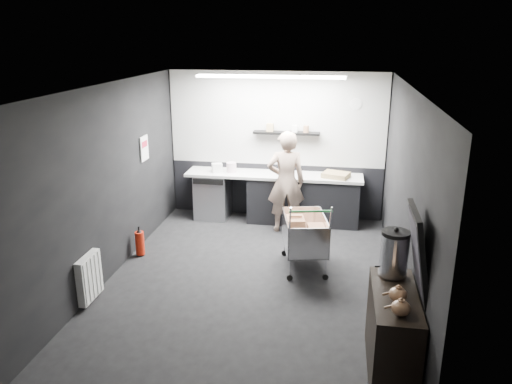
# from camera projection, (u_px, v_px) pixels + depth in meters

# --- Properties ---
(floor) EXTENTS (5.50, 5.50, 0.00)m
(floor) POSITION_uv_depth(u_px,v_px,m) (250.00, 281.00, 7.04)
(floor) COLOR black
(floor) RESTS_ON ground
(ceiling) EXTENTS (5.50, 5.50, 0.00)m
(ceiling) POSITION_uv_depth(u_px,v_px,m) (250.00, 87.00, 6.22)
(ceiling) COLOR silver
(ceiling) RESTS_ON wall_back
(wall_back) EXTENTS (5.50, 0.00, 5.50)m
(wall_back) POSITION_uv_depth(u_px,v_px,m) (276.00, 146.00, 9.21)
(wall_back) COLOR black
(wall_back) RESTS_ON floor
(wall_front) EXTENTS (5.50, 0.00, 5.50)m
(wall_front) POSITION_uv_depth(u_px,v_px,m) (191.00, 290.00, 4.04)
(wall_front) COLOR black
(wall_front) RESTS_ON floor
(wall_left) EXTENTS (0.00, 5.50, 5.50)m
(wall_left) POSITION_uv_depth(u_px,v_px,m) (109.00, 183.00, 6.94)
(wall_left) COLOR black
(wall_left) RESTS_ON floor
(wall_right) EXTENTS (0.00, 5.50, 5.50)m
(wall_right) POSITION_uv_depth(u_px,v_px,m) (405.00, 198.00, 6.32)
(wall_right) COLOR black
(wall_right) RESTS_ON floor
(kitchen_wall_panel) EXTENTS (3.95, 0.02, 1.70)m
(kitchen_wall_panel) POSITION_uv_depth(u_px,v_px,m) (276.00, 119.00, 9.04)
(kitchen_wall_panel) COLOR #B4B4AF
(kitchen_wall_panel) RESTS_ON wall_back
(dado_panel) EXTENTS (3.95, 0.02, 1.00)m
(dado_panel) POSITION_uv_depth(u_px,v_px,m) (275.00, 190.00, 9.45)
(dado_panel) COLOR black
(dado_panel) RESTS_ON wall_back
(floating_shelf) EXTENTS (1.20, 0.22, 0.04)m
(floating_shelf) POSITION_uv_depth(u_px,v_px,m) (286.00, 133.00, 8.97)
(floating_shelf) COLOR black
(floating_shelf) RESTS_ON wall_back
(wall_clock) EXTENTS (0.20, 0.03, 0.20)m
(wall_clock) POSITION_uv_depth(u_px,v_px,m) (356.00, 104.00, 8.72)
(wall_clock) COLOR silver
(wall_clock) RESTS_ON wall_back
(poster) EXTENTS (0.02, 0.30, 0.40)m
(poster) POSITION_uv_depth(u_px,v_px,m) (144.00, 148.00, 8.10)
(poster) COLOR white
(poster) RESTS_ON wall_left
(poster_red_band) EXTENTS (0.02, 0.22, 0.10)m
(poster_red_band) POSITION_uv_depth(u_px,v_px,m) (144.00, 144.00, 8.07)
(poster_red_band) COLOR #BA1731
(poster_red_band) RESTS_ON poster
(radiator) EXTENTS (0.10, 0.50, 0.60)m
(radiator) POSITION_uv_depth(u_px,v_px,m) (89.00, 277.00, 6.39)
(radiator) COLOR silver
(radiator) RESTS_ON wall_left
(ceiling_strip) EXTENTS (2.40, 0.20, 0.04)m
(ceiling_strip) POSITION_uv_depth(u_px,v_px,m) (270.00, 77.00, 7.96)
(ceiling_strip) COLOR white
(ceiling_strip) RESTS_ON ceiling
(prep_counter) EXTENTS (3.20, 0.61, 0.90)m
(prep_counter) POSITION_uv_depth(u_px,v_px,m) (281.00, 197.00, 9.15)
(prep_counter) COLOR black
(prep_counter) RESTS_ON floor
(person) EXTENTS (0.72, 0.55, 1.78)m
(person) POSITION_uv_depth(u_px,v_px,m) (286.00, 182.00, 8.57)
(person) COLOR beige
(person) RESTS_ON floor
(shopping_cart) EXTENTS (0.77, 1.09, 1.08)m
(shopping_cart) POSITION_uv_depth(u_px,v_px,m) (304.00, 235.00, 7.30)
(shopping_cart) COLOR silver
(shopping_cart) RESTS_ON floor
(sideboard) EXTENTS (0.50, 1.18, 1.76)m
(sideboard) POSITION_uv_depth(u_px,v_px,m) (394.00, 321.00, 5.04)
(sideboard) COLOR black
(sideboard) RESTS_ON floor
(fire_extinguisher) EXTENTS (0.14, 0.14, 0.46)m
(fire_extinguisher) POSITION_uv_depth(u_px,v_px,m) (140.00, 242.00, 7.77)
(fire_extinguisher) COLOR #B31E0B
(fire_extinguisher) RESTS_ON floor
(cardboard_box) EXTENTS (0.53, 0.46, 0.09)m
(cardboard_box) POSITION_uv_depth(u_px,v_px,m) (336.00, 175.00, 8.80)
(cardboard_box) COLOR #987F51
(cardboard_box) RESTS_ON prep_counter
(pink_tub) EXTENTS (0.18, 0.18, 0.18)m
(pink_tub) POSITION_uv_depth(u_px,v_px,m) (231.00, 167.00, 9.13)
(pink_tub) COLOR beige
(pink_tub) RESTS_ON prep_counter
(white_container) EXTENTS (0.22, 0.20, 0.16)m
(white_container) POSITION_uv_depth(u_px,v_px,m) (217.00, 168.00, 9.13)
(white_container) COLOR silver
(white_container) RESTS_ON prep_counter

